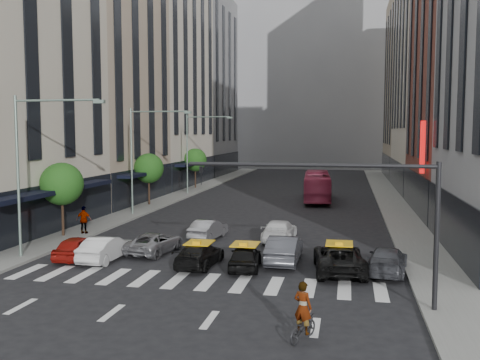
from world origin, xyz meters
The scene contains 32 objects.
ground centered at (0.00, 0.00, 0.00)m, with size 160.00×160.00×0.00m, color black.
sidewalk_left centered at (-11.50, 30.00, 0.07)m, with size 3.00×96.00×0.15m, color slate.
sidewalk_right centered at (11.50, 30.00, 0.07)m, with size 3.00×96.00×0.15m, color slate.
building_left_b centered at (-17.00, 28.00, 12.00)m, with size 8.00×16.00×24.00m, color tan.
building_left_c centered at (-17.00, 46.00, 18.00)m, with size 8.00×20.00×36.00m, color beige.
building_left_d centered at (-17.00, 65.00, 15.00)m, with size 8.00×18.00×30.00m, color gray.
building_right_b centered at (17.00, 27.00, 13.00)m, with size 8.00×18.00×26.00m, color brown.
building_right_c centered at (17.00, 46.00, 20.00)m, with size 8.00×20.00×40.00m, color beige.
building_right_d centered at (17.00, 65.00, 14.00)m, with size 8.00×18.00×28.00m, color tan.
building_far centered at (0.00, 85.00, 18.00)m, with size 30.00×10.00×36.00m, color gray.
tree_near centered at (-11.80, 10.00, 3.65)m, with size 2.88×2.88×4.95m.
tree_mid centered at (-11.80, 26.00, 3.65)m, with size 2.88×2.88×4.95m.
tree_far centered at (-11.80, 42.00, 3.65)m, with size 2.88×2.88×4.95m.
streetlamp_near centered at (-10.04, 4.00, 5.90)m, with size 5.38×0.25×9.00m.
streetlamp_mid centered at (-10.04, 20.00, 5.90)m, with size 5.38×0.25×9.00m.
streetlamp_far centered at (-10.04, 36.00, 5.90)m, with size 5.38×0.25×9.00m.
traffic_signal centered at (7.69, -1.00, 4.47)m, with size 10.10×0.20×6.00m.
liberty_sign centered at (12.60, 20.00, 6.00)m, with size 0.30×0.70×4.00m.
car_red centered at (-7.82, 4.55, 0.66)m, with size 1.55×3.86×1.32m, color maroon.
car_white_front centered at (-6.06, 4.51, 0.69)m, with size 1.47×4.20×1.38m, color silver.
car_silver centered at (-4.06, 6.80, 0.62)m, with size 2.05×4.45×1.24m, color gray.
taxi_left centered at (-0.60, 4.30, 0.63)m, with size 1.76×4.33×1.26m, color black.
taxi_center centered at (1.90, 4.17, 0.65)m, with size 1.54×3.83×1.30m, color black.
car_grey_mid centered at (3.73, 5.97, 0.76)m, with size 1.61×4.62×1.52m, color #3E4046.
taxi_right centered at (6.70, 4.54, 0.73)m, with size 2.44×5.29×1.47m, color black.
car_grey_curb centered at (9.09, 4.87, 0.66)m, with size 1.85×4.56×1.32m, color #3D3F45.
car_row2_left centered at (-2.02, 11.49, 0.66)m, with size 1.40×4.01×1.32m, color gray.
car_row2_right centered at (2.72, 11.78, 0.69)m, with size 1.94×4.77×1.38m, color white.
bus centered at (3.96, 32.95, 1.53)m, with size 2.57×10.98×3.06m, color #B93659.
motorcycle centered at (5.64, -4.81, 0.44)m, with size 0.58×1.67×0.88m, color black.
rider centered at (5.64, -4.81, 1.79)m, with size 0.67×0.44×1.82m, color gray.
pedestrian_far centered at (-10.72, 10.90, 1.10)m, with size 1.11×0.46×1.90m, color gray.
Camera 1 is at (7.06, -22.64, 7.12)m, focal length 40.00 mm.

